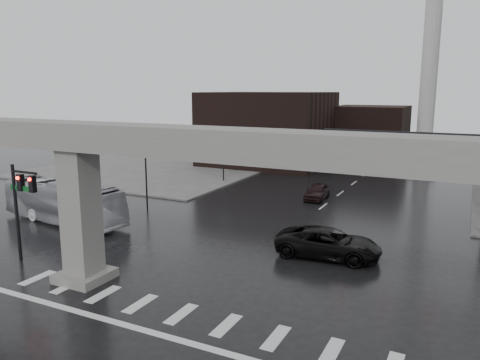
{
  "coord_description": "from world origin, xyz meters",
  "views": [
    {
      "loc": [
        11.56,
        -17.97,
        10.37
      ],
      "look_at": [
        -1.94,
        9.07,
        4.5
      ],
      "focal_mm": 35.0,
      "sensor_mm": 36.0,
      "label": 1
    }
  ],
  "objects": [
    {
      "name": "city_bus",
      "position": [
        -16.92,
        7.86,
        1.65
      ],
      "size": [
        12.06,
        4.15,
        3.29
      ],
      "primitive_type": "imported",
      "rotation": [
        0.0,
        0.0,
        1.45
      ],
      "color": "silver",
      "rests_on": "ground"
    },
    {
      "name": "lamp_left_2",
      "position": [
        -13.5,
        42.0,
        3.47
      ],
      "size": [
        1.22,
        0.32,
        5.11
      ],
      "color": "black",
      "rests_on": "ground"
    },
    {
      "name": "far_car",
      "position": [
        -1.35,
        24.49,
        0.75
      ],
      "size": [
        1.96,
        4.48,
        1.5
      ],
      "primitive_type": "imported",
      "rotation": [
        0.0,
        0.0,
        0.04
      ],
      "color": "black",
      "rests_on": "ground"
    },
    {
      "name": "lamp_left_1",
      "position": [
        -13.5,
        28.0,
        3.47
      ],
      "size": [
        1.22,
        0.32,
        5.11
      ],
      "color": "black",
      "rests_on": "ground"
    },
    {
      "name": "ground",
      "position": [
        0.0,
        0.0,
        0.0
      ],
      "size": [
        160.0,
        160.0,
        0.0
      ],
      "primitive_type": "plane",
      "color": "black",
      "rests_on": "ground"
    },
    {
      "name": "lamp_left_0",
      "position": [
        -13.5,
        14.0,
        3.47
      ],
      "size": [
        1.22,
        0.32,
        5.11
      ],
      "color": "black",
      "rests_on": "ground"
    },
    {
      "name": "sidewalk_nw",
      "position": [
        -26.0,
        36.0,
        0.07
      ],
      "size": [
        28.0,
        36.0,
        0.15
      ],
      "primitive_type": "cube",
      "color": "slate",
      "rests_on": "ground"
    },
    {
      "name": "pickup_truck",
      "position": [
        4.01,
        9.53,
        0.91
      ],
      "size": [
        6.7,
        3.4,
        1.81
      ],
      "primitive_type": "imported",
      "rotation": [
        0.0,
        0.0,
        1.63
      ],
      "color": "black",
      "rests_on": "ground"
    },
    {
      "name": "elevated_guideway",
      "position": [
        1.26,
        0.0,
        6.88
      ],
      "size": [
        48.0,
        2.6,
        8.7
      ],
      "color": "gray",
      "rests_on": "ground"
    },
    {
      "name": "smokestack",
      "position": [
        6.0,
        46.0,
        13.35
      ],
      "size": [
        3.6,
        3.6,
        30.0
      ],
      "color": "beige",
      "rests_on": "ground"
    },
    {
      "name": "building_far_left",
      "position": [
        -14.0,
        42.0,
        5.0
      ],
      "size": [
        16.0,
        14.0,
        10.0
      ],
      "primitive_type": "cube",
      "color": "black",
      "rests_on": "ground"
    },
    {
      "name": "building_far_mid",
      "position": [
        -2.0,
        52.0,
        4.0
      ],
      "size": [
        10.0,
        10.0,
        8.0
      ],
      "primitive_type": "cube",
      "color": "black",
      "rests_on": "ground"
    },
    {
      "name": "signal_mast_arm",
      "position": [
        8.99,
        18.8,
        5.83
      ],
      "size": [
        12.12,
        0.43,
        8.0
      ],
      "color": "black",
      "rests_on": "ground"
    },
    {
      "name": "signal_left_pole",
      "position": [
        -12.25,
        0.5,
        4.07
      ],
      "size": [
        2.3,
        0.3,
        6.0
      ],
      "color": "black",
      "rests_on": "ground"
    }
  ]
}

